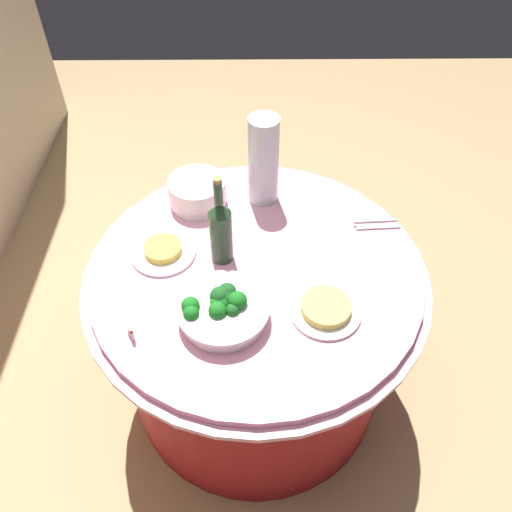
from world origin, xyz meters
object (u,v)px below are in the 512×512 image
Objects in this scene: plate_stack at (197,192)px; decorative_fruit_vase at (263,163)px; broccoli_bowl at (222,309)px; serving_tongs at (375,225)px; label_placard_front at (130,329)px; food_plate_fried_egg at (163,251)px; food_plate_noodles at (326,309)px; wine_bottle at (221,230)px.

decorative_fruit_vase is (0.03, -0.24, 0.11)m from plate_stack.
decorative_fruit_vase reaches higher than plate_stack.
broccoli_bowl is 0.67m from serving_tongs.
broccoli_bowl is at bearing -77.22° from label_placard_front.
label_placard_front reaches higher than food_plate_fried_egg.
plate_stack is 3.82× the size of label_placard_front.
broccoli_bowl is 0.31m from food_plate_noodles.
broccoli_bowl reaches higher than label_placard_front.
decorative_fruit_vase is 0.47m from food_plate_fried_egg.
serving_tongs is 0.76× the size of food_plate_noodles.
broccoli_bowl is 1.67× the size of serving_tongs.
wine_bottle is 0.99× the size of decorative_fruit_vase.
serving_tongs is at bearing -59.85° from label_placard_front.
serving_tongs is (0.15, -0.54, -0.12)m from wine_bottle.
plate_stack is at bearing -20.60° from food_plate_fried_egg.
label_placard_front is at bearing 165.26° from plate_stack.
food_plate_fried_egg is at bearing -9.81° from label_placard_front.
wine_bottle is 2.01× the size of serving_tongs.
label_placard_front is at bearing 97.80° from food_plate_noodles.
food_plate_fried_egg is at bearing 84.67° from wine_bottle.
broccoli_bowl is 0.83× the size of wine_bottle.
plate_stack is 0.95× the size of food_plate_noodles.
plate_stack is 0.31m from wine_bottle.
broccoli_bowl reaches higher than food_plate_fried_egg.
wine_bottle is at bearing 155.38° from decorative_fruit_vase.
food_plate_fried_egg is at bearing 130.34° from decorative_fruit_vase.
plate_stack is 0.62× the size of wine_bottle.
label_placard_front reaches higher than serving_tongs.
decorative_fruit_vase reaches higher than broccoli_bowl.
wine_bottle is 1.53× the size of food_plate_noodles.
broccoli_bowl is at bearing 127.21° from serving_tongs.
wine_bottle is at bearing 105.63° from serving_tongs.
plate_stack is at bearing 78.30° from serving_tongs.
wine_bottle is (0.25, 0.01, 0.09)m from broccoli_bowl.
decorative_fruit_vase is 2.03× the size of serving_tongs.
food_plate_noodles reaches higher than food_plate_fried_egg.
serving_tongs is at bearing -29.50° from food_plate_noodles.
wine_bottle is 0.34m from decorative_fruit_vase.
wine_bottle is at bearing 54.21° from food_plate_noodles.
plate_stack is 0.66m from serving_tongs.
food_plate_fried_egg is (-0.27, 0.10, -0.04)m from plate_stack.
food_plate_fried_egg is (0.27, 0.21, -0.03)m from broccoli_bowl.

